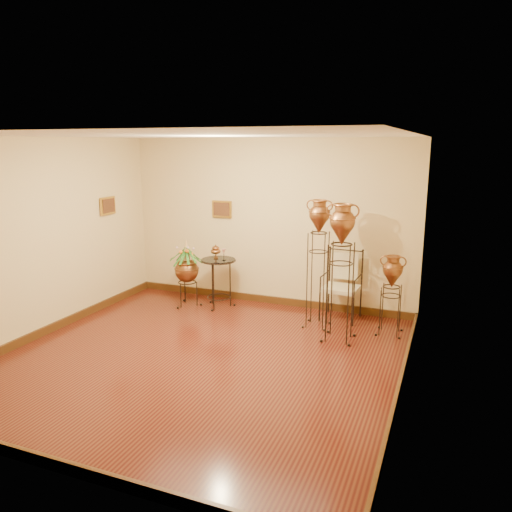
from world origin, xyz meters
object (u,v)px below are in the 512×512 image
at_px(amphora_tall, 318,262).
at_px(amphora_mid, 341,272).
at_px(armchair, 341,286).
at_px(planter_urn, 187,268).
at_px(side_table, 219,282).

distance_m(amphora_tall, amphora_mid, 0.59).
distance_m(amphora_mid, armchair, 0.97).
relative_size(planter_urn, side_table, 1.13).
bearing_deg(planter_urn, amphora_mid, -11.68).
bearing_deg(planter_urn, amphora_tall, -3.95).
xyz_separation_m(amphora_tall, side_table, (-1.78, 0.28, -0.56)).
bearing_deg(amphora_mid, armchair, 100.65).
bearing_deg(amphora_mid, planter_urn, 168.32).
height_order(amphora_mid, armchair, amphora_mid).
relative_size(armchair, side_table, 1.04).
distance_m(amphora_tall, side_table, 1.88).
distance_m(amphora_mid, side_table, 2.37).
xyz_separation_m(planter_urn, side_table, (0.53, 0.12, -0.23)).
distance_m(planter_urn, side_table, 0.59).
bearing_deg(amphora_tall, armchair, 59.25).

